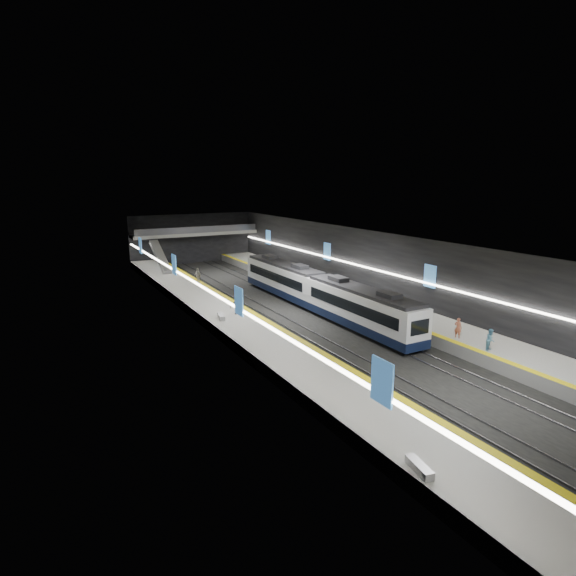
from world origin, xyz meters
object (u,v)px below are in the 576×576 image
bench_left_near (419,468)px  passenger_left_b (236,305)px  passenger_left_a (198,276)px  passenger_right_a (458,328)px  bench_left_far (221,316)px  bench_right_far (290,266)px  escalator (160,257)px  train (318,290)px  passenger_right_b (491,340)px

bench_left_near → passenger_left_b: passenger_left_b is taller
passenger_left_a → passenger_right_a: bearing=-1.6°
bench_left_far → bench_left_near: bearing=-79.9°
bench_right_far → passenger_left_a: bearing=-163.0°
escalator → passenger_left_b: size_ratio=4.22×
train → passenger_left_b: size_ratio=15.83×
escalator → bench_left_far: size_ratio=4.58×
escalator → passenger_right_b: 46.37m
bench_right_far → bench_left_near: bearing=-110.0°
bench_left_near → passenger_left_a: (3.81, 42.33, 0.73)m
passenger_right_b → passenger_left_a: size_ratio=0.89×
escalator → passenger_right_b: size_ratio=4.79×
bench_left_far → passenger_left_b: bearing=32.8°
bench_left_far → bench_right_far: (18.19, 19.77, 0.03)m
escalator → bench_left_far: escalator is taller
passenger_right_b → train: bearing=79.4°
escalator → passenger_left_a: 11.13m
passenger_left_a → escalator: bearing=166.2°
bench_left_far → passenger_left_b: 2.09m
bench_right_far → passenger_right_b: 37.53m
bench_left_near → bench_left_far: bench_left_far is taller
passenger_right_a → passenger_left_a: (-11.94, 30.12, 0.09)m
train → passenger_left_a: size_ratio=16.05×
bench_left_near → bench_left_far: 26.58m
bench_right_far → escalator: bearing=160.1°
passenger_right_a → passenger_left_a: passenger_left_a is taller
bench_left_far → passenger_left_b: passenger_left_b is taller
escalator → passenger_left_b: escalator is taller
passenger_right_a → passenger_left_b: passenger_left_b is taller
train → bench_left_near: 30.16m
passenger_right_b → passenger_left_a: bearing=87.9°
bench_left_far → train: bearing=17.4°
bench_left_far → passenger_right_a: size_ratio=1.04×
train → bench_left_far: size_ratio=17.21×
bench_right_far → train: bearing=-108.3°
escalator → bench_right_far: 18.43m
bench_left_near → passenger_right_a: (15.76, 12.20, 0.64)m
bench_left_near → passenger_left_a: passenger_left_a is taller
bench_left_far → passenger_right_a: bearing=-32.0°
passenger_left_b → bench_right_far: bearing=-130.9°
passenger_left_a → bench_left_near: bearing=-28.3°
passenger_right_b → passenger_left_a: passenger_left_a is taller
bench_right_far → passenger_right_a: size_ratio=1.17×
bench_right_far → passenger_left_b: 25.14m
escalator → bench_left_near: (-2.00, -53.27, -1.69)m
escalator → passenger_left_a: escalator is taller
passenger_right_b → passenger_left_b: 22.45m
passenger_right_b → bench_right_far: bearing=63.3°
bench_left_near → passenger_right_b: (15.64, 8.96, 0.63)m
escalator → passenger_right_a: escalator is taller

